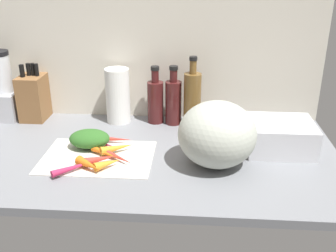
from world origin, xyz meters
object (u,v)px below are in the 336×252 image
(carrot_4, at_px, (100,159))
(cutting_board, at_px, (98,157))
(carrot_3, at_px, (115,139))
(carrot_5, at_px, (107,163))
(paper_towel_roll, at_px, (118,96))
(bottle_1, at_px, (173,101))
(carrot_0, at_px, (99,142))
(winter_squash, at_px, (217,134))
(bottle_0, at_px, (155,100))
(carrot_8, at_px, (89,165))
(dish_rack, at_px, (280,136))
(carrot_6, at_px, (76,167))
(carrot_1, at_px, (106,153))
(blender_appliance, at_px, (2,90))
(carrot_2, at_px, (119,158))
(carrot_7, at_px, (117,148))
(knife_block, at_px, (33,97))
(bottle_2, at_px, (192,99))

(carrot_4, bearing_deg, cutting_board, 113.19)
(carrot_3, xyz_separation_m, carrot_5, (0.01, -0.21, 0.00))
(paper_towel_roll, bearing_deg, bottle_1, -0.91)
(carrot_0, height_order, winter_squash, winter_squash)
(bottle_0, bearing_deg, carrot_8, -111.28)
(carrot_4, relative_size, bottle_0, 0.45)
(carrot_3, distance_m, bottle_0, 0.29)
(carrot_8, bearing_deg, carrot_0, 93.56)
(carrot_3, xyz_separation_m, dish_rack, (0.64, -0.00, 0.04))
(bottle_0, bearing_deg, carrot_6, -115.59)
(carrot_1, distance_m, bottle_1, 0.43)
(carrot_6, distance_m, blender_appliance, 0.67)
(carrot_2, height_order, bottle_1, bottle_1)
(cutting_board, relative_size, carrot_4, 3.54)
(carrot_6, bearing_deg, carrot_7, 51.89)
(carrot_5, distance_m, bottle_1, 0.49)
(knife_block, bearing_deg, dish_rack, -12.82)
(carrot_1, distance_m, carrot_6, 0.13)
(bottle_0, bearing_deg, carrot_2, -103.48)
(carrot_6, bearing_deg, bottle_1, 56.41)
(carrot_1, distance_m, winter_squash, 0.42)
(carrot_8, height_order, paper_towel_roll, paper_towel_roll)
(carrot_4, height_order, paper_towel_roll, paper_towel_roll)
(carrot_5, bearing_deg, bottle_1, 64.76)
(cutting_board, relative_size, carrot_2, 2.96)
(carrot_3, distance_m, carrot_7, 0.09)
(paper_towel_roll, bearing_deg, dish_rack, -19.31)
(winter_squash, bearing_deg, bottle_1, 115.37)
(bottle_2, bearing_deg, carrot_8, -128.44)
(carrot_5, height_order, bottle_1, bottle_1)
(bottle_0, xyz_separation_m, bottle_2, (0.16, -0.03, 0.02))
(knife_block, distance_m, bottle_0, 0.56)
(carrot_7, xyz_separation_m, bottle_2, (0.27, 0.29, 0.10))
(carrot_4, relative_size, carrot_6, 0.65)
(carrot_4, height_order, bottle_2, bottle_2)
(carrot_5, height_order, carrot_7, carrot_7)
(carrot_5, bearing_deg, carrot_4, 132.90)
(carrot_4, xyz_separation_m, carrot_7, (0.04, 0.09, 0.00))
(carrot_3, height_order, knife_block, knife_block)
(carrot_4, relative_size, blender_appliance, 0.37)
(carrot_2, bearing_deg, winter_squash, 2.05)
(paper_towel_roll, bearing_deg, carrot_4, -88.52)
(knife_block, bearing_deg, carrot_6, -55.22)
(carrot_2, xyz_separation_m, bottle_2, (0.26, 0.36, 0.11))
(carrot_0, relative_size, bottle_0, 0.64)
(carrot_0, height_order, carrot_4, carrot_4)
(carrot_3, xyz_separation_m, bottle_0, (0.14, 0.24, 0.08))
(carrot_8, relative_size, bottle_2, 0.37)
(cutting_board, bearing_deg, carrot_2, -18.90)
(carrot_3, relative_size, carrot_5, 1.36)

